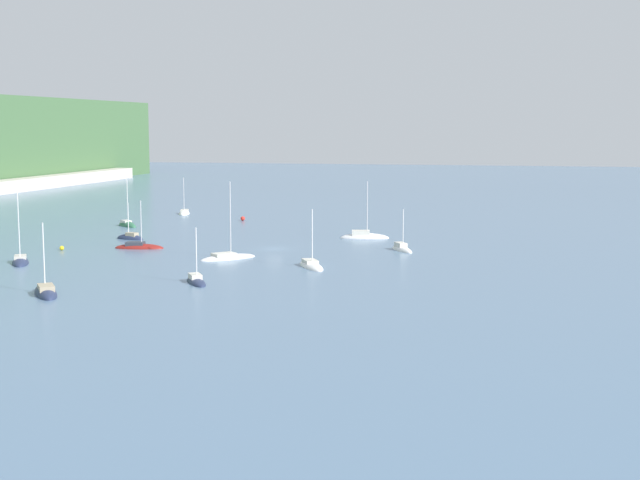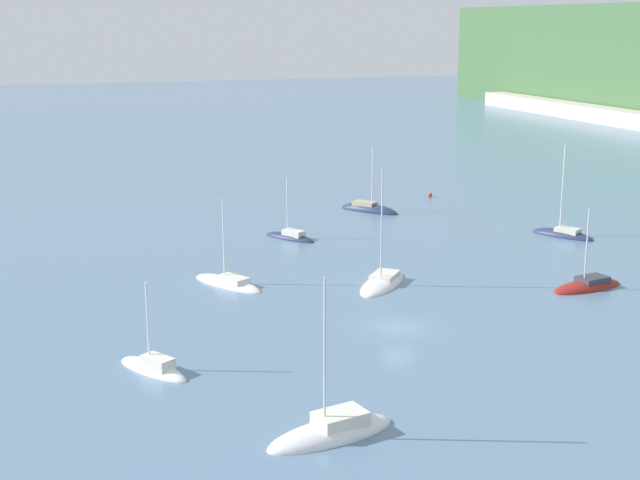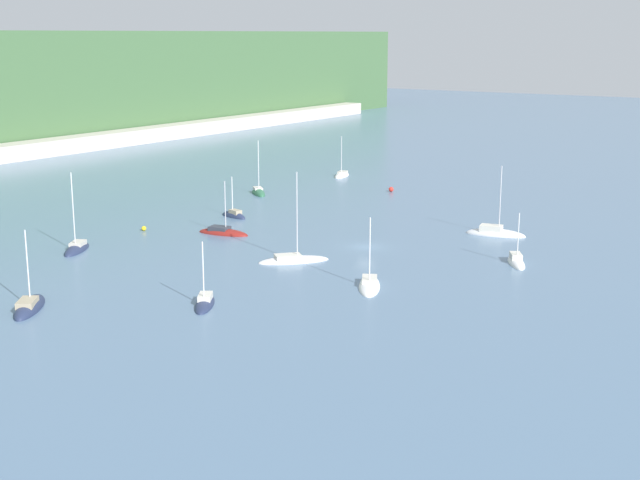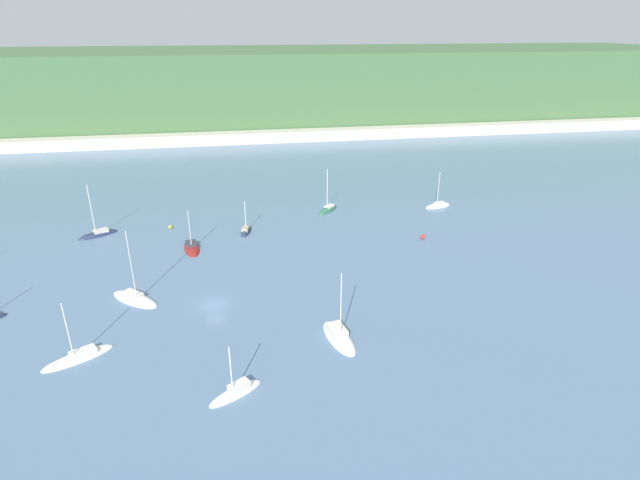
{
  "view_description": "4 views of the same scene",
  "coord_description": "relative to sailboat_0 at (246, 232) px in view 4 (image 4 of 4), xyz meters",
  "views": [
    {
      "loc": [
        -129.14,
        -37.58,
        18.6
      ],
      "look_at": [
        -12.7,
        -10.21,
        3.24
      ],
      "focal_mm": 50.0,
      "sensor_mm": 36.0,
      "label": 1
    },
    {
      "loc": [
        59.81,
        -27.0,
        23.01
      ],
      "look_at": [
        -17.42,
        -0.34,
        3.0
      ],
      "focal_mm": 50.0,
      "sensor_mm": 36.0,
      "label": 2
    },
    {
      "loc": [
        -95.96,
        -56.62,
        26.76
      ],
      "look_at": [
        -6.94,
        2.5,
        1.95
      ],
      "focal_mm": 50.0,
      "sensor_mm": 36.0,
      "label": 3
    },
    {
      "loc": [
        4.18,
        -62.84,
        36.69
      ],
      "look_at": [
        17.94,
        14.62,
        2.42
      ],
      "focal_mm": 28.0,
      "sensor_mm": 36.0,
      "label": 4
    }
  ],
  "objects": [
    {
      "name": "ground_plane",
      "position": [
        -5.62,
        -26.34,
        -0.09
      ],
      "size": [
        600.0,
        600.0,
        0.0
      ],
      "primitive_type": "plane",
      "color": "slate"
    },
    {
      "name": "hillside_ridge",
      "position": [
        -5.62,
        120.6,
        13.63
      ],
      "size": [
        395.08,
        77.42,
        27.44
      ],
      "color": "#42663D",
      "rests_on": "ground_plane"
    },
    {
      "name": "shore_town_strip",
      "position": [
        -5.62,
        78.39,
        1.68
      ],
      "size": [
        335.82,
        6.0,
        3.55
      ],
      "color": "beige",
      "rests_on": "ground_plane"
    },
    {
      "name": "sailboat_0",
      "position": [
        0.0,
        0.0,
        0.0
      ],
      "size": [
        2.87,
        5.48,
        6.9
      ],
      "rotation": [
        0.0,
        0.0,
        1.32
      ],
      "color": "#232D4C",
      "rests_on": "ground_plane"
    },
    {
      "name": "sailboat_1",
      "position": [
        10.16,
        -37.43,
        0.03
      ],
      "size": [
        4.39,
        8.55,
        10.37
      ],
      "rotation": [
        0.0,
        0.0,
        4.92
      ],
      "color": "silver",
      "rests_on": "ground_plane"
    },
    {
      "name": "sailboat_2",
      "position": [
        17.7,
        8.92,
        -0.01
      ],
      "size": [
        5.86,
        6.23,
        10.13
      ],
      "rotation": [
        0.0,
        0.0,
        3.98
      ],
      "color": "#2D6647",
      "rests_on": "ground_plane"
    },
    {
      "name": "sailboat_4",
      "position": [
        -21.26,
        -36.05,
        -0.01
      ],
      "size": [
        8.29,
        6.04,
        8.4
      ],
      "rotation": [
        0.0,
        0.0,
        3.65
      ],
      "color": "white",
      "rests_on": "ground_plane"
    },
    {
      "name": "sailboat_5",
      "position": [
        41.81,
        7.22,
        -0.02
      ],
      "size": [
        6.47,
        3.6,
        8.57
      ],
      "rotation": [
        0.0,
        0.0,
        3.4
      ],
      "color": "white",
      "rests_on": "ground_plane"
    },
    {
      "name": "sailboat_6",
      "position": [
        -9.8,
        -6.05,
        -0.01
      ],
      "size": [
        3.77,
        7.87,
        8.06
      ],
      "rotation": [
        0.0,
        0.0,
        4.87
      ],
      "color": "maroon",
      "rests_on": "ground_plane"
    },
    {
      "name": "sailboat_7",
      "position": [
        -16.89,
        -22.83,
        -0.0
      ],
      "size": [
        8.44,
        7.92,
        11.49
      ],
      "rotation": [
        0.0,
        0.0,
        5.56
      ],
      "color": "silver",
      "rests_on": "ground_plane"
    },
    {
      "name": "sailboat_8",
      "position": [
        -2.9,
        -45.58,
        0.03
      ],
      "size": [
        6.42,
        4.84,
        6.89
      ],
      "rotation": [
        0.0,
        0.0,
        3.69
      ],
      "color": "white",
      "rests_on": "ground_plane"
    },
    {
      "name": "sailboat_9",
      "position": [
        -27.46,
        3.27,
        0.01
      ],
      "size": [
        7.32,
        5.48,
        10.81
      ],
      "rotation": [
        0.0,
        0.0,
        3.66
      ],
      "color": "#232D4C",
      "rests_on": "ground_plane"
    },
    {
      "name": "mooring_buoy_1",
      "position": [
        32.09,
        -9.0,
        0.33
      ],
      "size": [
        0.85,
        0.85,
        0.85
      ],
      "color": "red",
      "rests_on": "ground_plane"
    },
    {
      "name": "mooring_buoy_2",
      "position": [
        -14.43,
        4.37,
        0.24
      ],
      "size": [
        0.67,
        0.67,
        0.67
      ],
      "color": "yellow",
      "rests_on": "ground_plane"
    }
  ]
}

